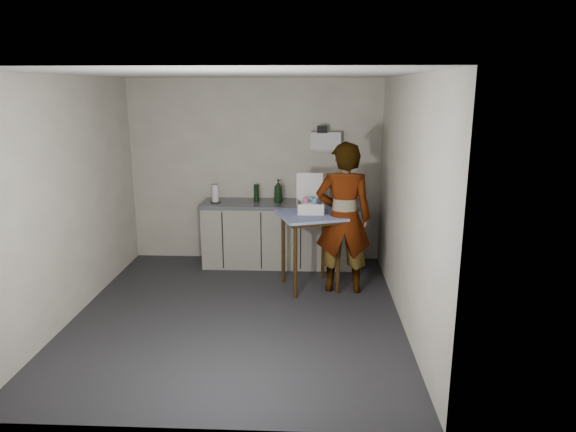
{
  "coord_description": "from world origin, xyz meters",
  "views": [
    {
      "loc": [
        0.8,
        -5.28,
        2.47
      ],
      "look_at": [
        0.54,
        0.45,
        1.03
      ],
      "focal_mm": 32.0,
      "sensor_mm": 36.0,
      "label": 1
    }
  ],
  "objects_px": {
    "dark_bottle": "(256,193)",
    "kitchen_counter": "(282,236)",
    "side_table": "(310,224)",
    "dish_rack": "(340,198)",
    "standing_man": "(344,218)",
    "paper_towel": "(215,194)",
    "soap_bottle": "(278,191)",
    "soda_can": "(278,197)",
    "bakery_box": "(310,204)"
  },
  "relations": [
    {
      "from": "paper_towel",
      "to": "soap_bottle",
      "type": "bearing_deg",
      "value": 2.23
    },
    {
      "from": "standing_man",
      "to": "paper_towel",
      "type": "height_order",
      "value": "standing_man"
    },
    {
      "from": "soda_can",
      "to": "soap_bottle",
      "type": "bearing_deg",
      "value": -71.06
    },
    {
      "from": "side_table",
      "to": "dish_rack",
      "type": "xyz_separation_m",
      "value": [
        0.41,
        0.91,
        0.14
      ]
    },
    {
      "from": "side_table",
      "to": "bakery_box",
      "type": "bearing_deg",
      "value": 75.48
    },
    {
      "from": "standing_man",
      "to": "dark_bottle",
      "type": "distance_m",
      "value": 1.51
    },
    {
      "from": "paper_towel",
      "to": "soda_can",
      "type": "bearing_deg",
      "value": 4.56
    },
    {
      "from": "kitchen_counter",
      "to": "paper_towel",
      "type": "bearing_deg",
      "value": -176.77
    },
    {
      "from": "side_table",
      "to": "soap_bottle",
      "type": "distance_m",
      "value": 0.98
    },
    {
      "from": "side_table",
      "to": "bakery_box",
      "type": "height_order",
      "value": "bakery_box"
    },
    {
      "from": "standing_man",
      "to": "soap_bottle",
      "type": "relative_size",
      "value": 5.66
    },
    {
      "from": "soap_bottle",
      "to": "dark_bottle",
      "type": "relative_size",
      "value": 1.31
    },
    {
      "from": "dark_bottle",
      "to": "kitchen_counter",
      "type": "bearing_deg",
      "value": -3.05
    },
    {
      "from": "standing_man",
      "to": "bakery_box",
      "type": "height_order",
      "value": "standing_man"
    },
    {
      "from": "standing_man",
      "to": "soda_can",
      "type": "xyz_separation_m",
      "value": [
        -0.86,
        0.96,
        0.05
      ]
    },
    {
      "from": "side_table",
      "to": "soda_can",
      "type": "distance_m",
      "value": 1.0
    },
    {
      "from": "paper_towel",
      "to": "dark_bottle",
      "type": "bearing_deg",
      "value": 7.2
    },
    {
      "from": "kitchen_counter",
      "to": "bakery_box",
      "type": "bearing_deg",
      "value": -62.37
    },
    {
      "from": "kitchen_counter",
      "to": "dark_bottle",
      "type": "xyz_separation_m",
      "value": [
        -0.36,
        0.02,
        0.61
      ]
    },
    {
      "from": "dark_bottle",
      "to": "dish_rack",
      "type": "relative_size",
      "value": 0.63
    },
    {
      "from": "soap_bottle",
      "to": "soda_can",
      "type": "distance_m",
      "value": 0.1
    },
    {
      "from": "kitchen_counter",
      "to": "soda_can",
      "type": "xyz_separation_m",
      "value": [
        -0.06,
        0.02,
        0.55
      ]
    },
    {
      "from": "side_table",
      "to": "dish_rack",
      "type": "distance_m",
      "value": 1.0
    },
    {
      "from": "soap_bottle",
      "to": "side_table",
      "type": "bearing_deg",
      "value": -61.91
    },
    {
      "from": "side_table",
      "to": "dark_bottle",
      "type": "distance_m",
      "value": 1.18
    },
    {
      "from": "standing_man",
      "to": "dish_rack",
      "type": "bearing_deg",
      "value": -89.11
    },
    {
      "from": "soda_can",
      "to": "bakery_box",
      "type": "distance_m",
      "value": 0.89
    },
    {
      "from": "soda_can",
      "to": "bakery_box",
      "type": "xyz_separation_m",
      "value": [
        0.45,
        -0.77,
        0.08
      ]
    },
    {
      "from": "paper_towel",
      "to": "kitchen_counter",
      "type": "bearing_deg",
      "value": 3.23
    },
    {
      "from": "dish_rack",
      "to": "bakery_box",
      "type": "height_order",
      "value": "bakery_box"
    },
    {
      "from": "side_table",
      "to": "soap_bottle",
      "type": "height_order",
      "value": "soap_bottle"
    },
    {
      "from": "side_table",
      "to": "dark_bottle",
      "type": "height_order",
      "value": "dark_bottle"
    },
    {
      "from": "standing_man",
      "to": "dark_bottle",
      "type": "relative_size",
      "value": 7.42
    },
    {
      "from": "kitchen_counter",
      "to": "paper_towel",
      "type": "relative_size",
      "value": 8.84
    },
    {
      "from": "kitchen_counter",
      "to": "dish_rack",
      "type": "height_order",
      "value": "dish_rack"
    },
    {
      "from": "soap_bottle",
      "to": "bakery_box",
      "type": "relative_size",
      "value": 0.7
    },
    {
      "from": "kitchen_counter",
      "to": "soda_can",
      "type": "relative_size",
      "value": 16.12
    },
    {
      "from": "dark_bottle",
      "to": "dish_rack",
      "type": "bearing_deg",
      "value": 1.44
    },
    {
      "from": "paper_towel",
      "to": "side_table",
      "type": "bearing_deg",
      "value": -31.35
    },
    {
      "from": "standing_man",
      "to": "soda_can",
      "type": "relative_size",
      "value": 13.38
    },
    {
      "from": "kitchen_counter",
      "to": "soap_bottle",
      "type": "distance_m",
      "value": 0.65
    },
    {
      "from": "standing_man",
      "to": "dark_bottle",
      "type": "xyz_separation_m",
      "value": [
        -1.16,
        0.96,
        0.11
      ]
    },
    {
      "from": "kitchen_counter",
      "to": "soda_can",
      "type": "distance_m",
      "value": 0.56
    },
    {
      "from": "side_table",
      "to": "dish_rack",
      "type": "bearing_deg",
      "value": 47.38
    },
    {
      "from": "soda_can",
      "to": "dark_bottle",
      "type": "height_order",
      "value": "dark_bottle"
    },
    {
      "from": "kitchen_counter",
      "to": "soda_can",
      "type": "bearing_deg",
      "value": 164.61
    },
    {
      "from": "soda_can",
      "to": "kitchen_counter",
      "type": "bearing_deg",
      "value": -15.39
    },
    {
      "from": "soap_bottle",
      "to": "bakery_box",
      "type": "bearing_deg",
      "value": -58.92
    },
    {
      "from": "soap_bottle",
      "to": "dark_bottle",
      "type": "height_order",
      "value": "soap_bottle"
    },
    {
      "from": "soap_bottle",
      "to": "dish_rack",
      "type": "xyz_separation_m",
      "value": [
        0.86,
        0.07,
        -0.1
      ]
    }
  ]
}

